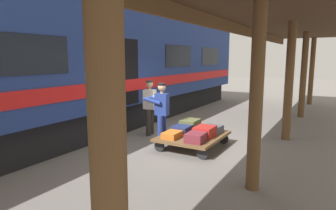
# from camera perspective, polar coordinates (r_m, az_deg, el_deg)

# --- Properties ---
(ground_plane) EXTENTS (60.00, 60.00, 0.00)m
(ground_plane) POSITION_cam_1_polar(r_m,az_deg,el_deg) (8.31, 3.64, -7.58)
(ground_plane) COLOR slate
(platform_canopy) EXTENTS (3.20, 20.04, 3.56)m
(platform_canopy) POSITION_cam_1_polar(r_m,az_deg,el_deg) (7.31, 20.49, 15.73)
(platform_canopy) COLOR brown
(platform_canopy) RESTS_ON ground_plane
(train_car) EXTENTS (3.02, 18.89, 4.00)m
(train_car) POSITION_cam_1_polar(r_m,az_deg,el_deg) (10.04, -14.69, 6.97)
(train_car) COLOR navy
(train_car) RESTS_ON ground_plane
(luggage_cart) EXTENTS (1.50, 1.87, 0.35)m
(luggage_cart) POSITION_cam_1_polar(r_m,az_deg,el_deg) (7.95, 4.86, -6.10)
(luggage_cart) COLOR brown
(luggage_cart) RESTS_ON ground_plane
(suitcase_red_plastic) EXTENTS (0.48, 0.62, 0.26)m
(suitcase_red_plastic) POSITION_cam_1_polar(r_m,az_deg,el_deg) (7.78, 7.13, -5.12)
(suitcase_red_plastic) COLOR #AD231E
(suitcase_red_plastic) RESTS_ON luggage_cart
(suitcase_slate_roller) EXTENTS (0.54, 0.50, 0.19)m
(suitcase_slate_roller) POSITION_cam_1_polar(r_m,az_deg,el_deg) (8.25, 8.53, -4.59)
(suitcase_slate_roller) COLOR #4C515B
(suitcase_slate_roller) RESTS_ON luggage_cart
(suitcase_navy_fabric) EXTENTS (0.47, 0.57, 0.21)m
(suitcase_navy_fabric) POSITION_cam_1_polar(r_m,az_deg,el_deg) (8.06, 2.70, -4.76)
(suitcase_navy_fabric) COLOR navy
(suitcase_navy_fabric) RESTS_ON luggage_cart
(suitcase_orange_carryall) EXTENTS (0.39, 0.60, 0.16)m
(suitcase_orange_carryall) POSITION_cam_1_polar(r_m,az_deg,el_deg) (7.63, 0.91, -5.74)
(suitcase_orange_carryall) COLOR #CC6B23
(suitcase_orange_carryall) RESTS_ON luggage_cart
(suitcase_burgundy_valise) EXTENTS (0.47, 0.66, 0.22)m
(suitcase_burgundy_valise) POSITION_cam_1_polar(r_m,az_deg,el_deg) (7.33, 5.53, -6.17)
(suitcase_burgundy_valise) COLOR maroon
(suitcase_burgundy_valise) RESTS_ON luggage_cart
(suitcase_olive_duffel) EXTENTS (0.47, 0.61, 0.29)m
(suitcase_olive_duffel) POSITION_cam_1_polar(r_m,az_deg,el_deg) (8.50, 4.30, -3.78)
(suitcase_olive_duffel) COLOR brown
(suitcase_olive_duffel) RESTS_ON luggage_cart
(porter_in_overalls) EXTENTS (0.69, 0.46, 1.70)m
(porter_in_overalls) POSITION_cam_1_polar(r_m,az_deg,el_deg) (8.14, -1.32, -1.21)
(porter_in_overalls) COLOR navy
(porter_in_overalls) RESTS_ON ground_plane
(porter_by_door) EXTENTS (0.70, 0.49, 1.70)m
(porter_by_door) POSITION_cam_1_polar(r_m,az_deg,el_deg) (9.09, -3.45, -0.13)
(porter_by_door) COLOR #332D28
(porter_by_door) RESTS_ON ground_plane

